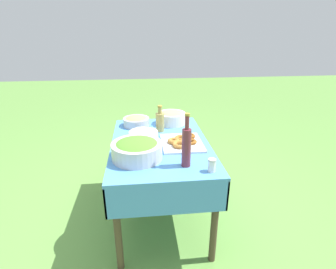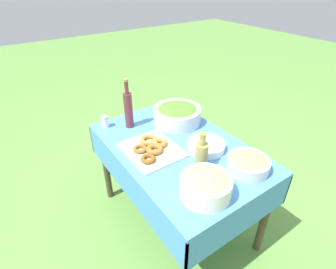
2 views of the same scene
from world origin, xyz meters
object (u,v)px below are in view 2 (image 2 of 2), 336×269
at_px(plate_stack, 206,146).
at_px(bread_bowl, 248,163).
at_px(salad_bowl, 177,114).
at_px(wine_bottle, 128,109).
at_px(olive_oil_bottle, 201,155).
at_px(pasta_bowl, 206,185).
at_px(donut_platter, 152,148).

xyz_separation_m(plate_stack, bread_bowl, (-0.29, -0.06, 0.02)).
distance_m(salad_bowl, bread_bowl, 0.68).
height_order(salad_bowl, plate_stack, salad_bowl).
bearing_deg(plate_stack, wine_bottle, 26.99).
bearing_deg(olive_oil_bottle, salad_bowl, -21.70).
distance_m(pasta_bowl, olive_oil_bottle, 0.22).
height_order(olive_oil_bottle, wine_bottle, wine_bottle).
relative_size(pasta_bowl, plate_stack, 1.07).
bearing_deg(plate_stack, donut_platter, 59.02).
bearing_deg(salad_bowl, plate_stack, 172.31).
bearing_deg(pasta_bowl, olive_oil_bottle, -34.47).
xyz_separation_m(plate_stack, wine_bottle, (0.54, 0.27, 0.12)).
relative_size(plate_stack, olive_oil_bottle, 1.03).
height_order(salad_bowl, bread_bowl, salad_bowl).
xyz_separation_m(salad_bowl, wine_bottle, (0.15, 0.33, 0.07)).
bearing_deg(donut_platter, wine_bottle, -4.66).
xyz_separation_m(wine_bottle, bread_bowl, (-0.83, -0.33, -0.10)).
distance_m(salad_bowl, wine_bottle, 0.36).
xyz_separation_m(pasta_bowl, bread_bowl, (0.01, -0.34, -0.02)).
relative_size(wine_bottle, bread_bowl, 1.51).
height_order(donut_platter, wine_bottle, wine_bottle).
bearing_deg(bread_bowl, salad_bowl, 0.78).
bearing_deg(olive_oil_bottle, pasta_bowl, 145.53).
bearing_deg(pasta_bowl, wine_bottle, -0.30).
distance_m(plate_stack, olive_oil_bottle, 0.21).
height_order(pasta_bowl, bread_bowl, pasta_bowl).
relative_size(salad_bowl, donut_platter, 0.95).
bearing_deg(bread_bowl, olive_oil_bottle, 51.57).
height_order(olive_oil_bottle, bread_bowl, olive_oil_bottle).
xyz_separation_m(donut_platter, bread_bowl, (-0.47, -0.36, 0.03)).
relative_size(pasta_bowl, bread_bowl, 1.08).
bearing_deg(salad_bowl, wine_bottle, 65.68).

